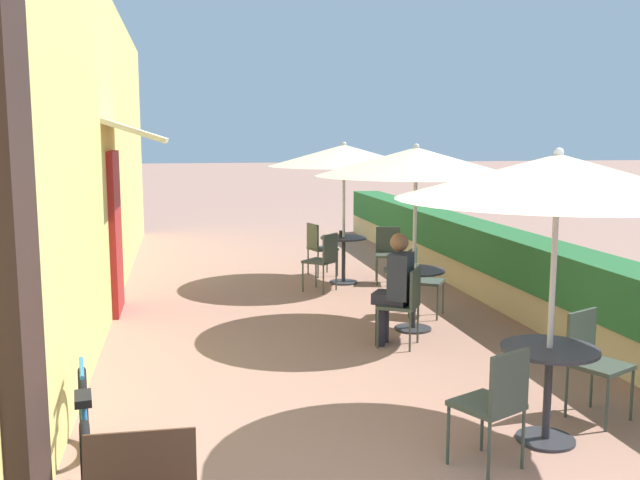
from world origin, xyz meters
TOP-DOWN VIEW (x-y plane):
  - cafe_facade_wall at (-2.54, 6.88)m, footprint 0.98×14.03m
  - planter_hedge at (2.75, 6.91)m, footprint 0.60×13.03m
  - patio_table_near at (1.12, 1.49)m, footprint 0.72×0.72m
  - patio_umbrella_near at (1.12, 1.49)m, footprint 2.34×2.34m
  - cafe_chair_near_left at (1.71, 1.87)m, footprint 0.54×0.54m
  - cafe_chair_near_right at (0.52, 1.12)m, footprint 0.54×0.54m
  - patio_table_mid at (1.13, 4.69)m, footprint 0.72×0.72m
  - patio_umbrella_mid at (1.13, 4.69)m, footprint 2.34×2.34m
  - cafe_chair_mid_left at (0.83, 4.06)m, footprint 0.55×0.55m
  - seated_patron_mid_left at (0.73, 4.12)m, footprint 0.51×0.48m
  - cafe_chair_mid_right at (1.44, 5.33)m, footprint 0.55×0.55m
  - coffee_cup_mid at (1.11, 4.56)m, footprint 0.07×0.07m
  - patio_table_far at (0.93, 7.52)m, footprint 0.72×0.72m
  - patio_umbrella_far at (0.93, 7.52)m, footprint 2.34×2.34m
  - cafe_chair_far_left at (0.66, 8.17)m, footprint 0.50×0.50m
  - cafe_chair_far_right at (0.51, 6.96)m, footprint 0.57×0.57m
  - cafe_chair_far_back at (1.63, 7.44)m, footprint 0.48×0.48m
  - coffee_cup_far at (0.91, 7.61)m, footprint 0.07×0.07m
  - bicycle_leaning at (-2.20, 1.42)m, footprint 0.29×1.68m

SIDE VIEW (x-z plane):
  - bicycle_leaning at x=-2.20m, z-range -0.03..0.70m
  - patio_table_near at x=1.12m, z-range 0.15..0.87m
  - patio_table_mid at x=1.13m, z-range 0.15..0.87m
  - patio_table_far at x=0.93m, z-range 0.15..0.87m
  - cafe_chair_near_left at x=1.71m, z-range 0.08..0.95m
  - cafe_chair_near_right at x=0.52m, z-range 0.08..0.95m
  - cafe_chair_mid_left at x=0.83m, z-range 0.08..0.95m
  - cafe_chair_mid_right at x=1.44m, z-range 0.08..0.95m
  - cafe_chair_far_left at x=0.66m, z-range 0.08..0.95m
  - cafe_chair_far_right at x=0.51m, z-range 0.08..0.95m
  - cafe_chair_far_back at x=1.63m, z-range 0.08..0.95m
  - planter_hedge at x=2.75m, z-range 0.03..1.04m
  - seated_patron_mid_left at x=0.73m, z-range 0.06..1.31m
  - coffee_cup_mid at x=1.11m, z-range 0.73..0.82m
  - coffee_cup_far at x=0.91m, z-range 0.73..0.82m
  - patio_umbrella_near at x=1.12m, z-range 0.89..3.10m
  - patio_umbrella_mid at x=1.13m, z-range 0.89..3.10m
  - patio_umbrella_far at x=0.93m, z-range 0.89..3.10m
  - cafe_facade_wall at x=-2.54m, z-range -0.01..4.19m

